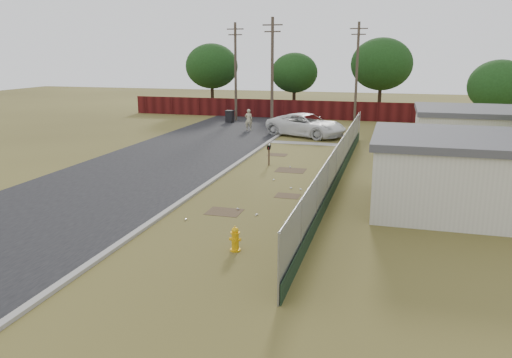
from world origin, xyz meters
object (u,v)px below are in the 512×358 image
(mailbox, at_px, (269,149))
(pedestrian, at_px, (249,120))
(trash_bin, at_px, (230,116))
(pickup_truck, at_px, (306,125))
(fire_hydrant, at_px, (235,239))

(mailbox, distance_m, pedestrian, 13.37)
(pedestrian, xyz_separation_m, trash_bin, (-3.07, 4.22, -0.32))
(mailbox, xyz_separation_m, pickup_truck, (0.26, 10.81, -0.11))
(trash_bin, bearing_deg, pedestrian, -53.93)
(fire_hydrant, height_order, trash_bin, trash_bin)
(mailbox, distance_m, trash_bin, 18.47)
(pedestrian, height_order, trash_bin, pedestrian)
(fire_hydrant, xyz_separation_m, trash_bin, (-10.04, 29.33, 0.17))
(pickup_truck, height_order, pedestrian, pedestrian)
(mailbox, bearing_deg, fire_hydrant, -80.71)
(pedestrian, bearing_deg, mailbox, 103.65)
(fire_hydrant, bearing_deg, mailbox, 99.29)
(fire_hydrant, height_order, mailbox, mailbox)
(fire_hydrant, height_order, pickup_truck, pickup_truck)
(fire_hydrant, xyz_separation_m, pedestrian, (-6.97, 25.11, 0.49))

